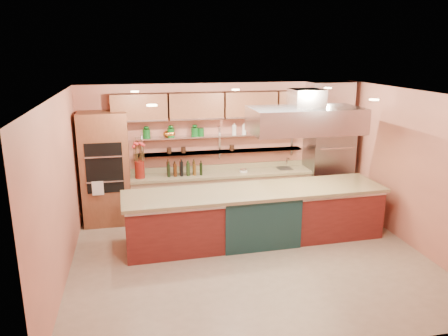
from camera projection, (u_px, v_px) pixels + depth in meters
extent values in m
cube|color=gray|center=(250.00, 259.00, 7.51)|extent=(6.00, 5.00, 0.02)
cube|color=black|center=(253.00, 94.00, 6.78)|extent=(6.00, 5.00, 0.02)
cube|color=#C3735C|center=(222.00, 148.00, 9.50)|extent=(6.00, 0.04, 2.80)
cube|color=#C3735C|center=(312.00, 245.00, 4.78)|extent=(6.00, 0.04, 2.80)
cube|color=#C3735C|center=(59.00, 192.00, 6.55)|extent=(0.04, 5.00, 2.80)
cube|color=#C3735C|center=(415.00, 171.00, 7.73)|extent=(0.04, 5.00, 2.80)
cube|color=brown|center=(106.00, 169.00, 8.79)|extent=(0.95, 0.64, 2.30)
cube|color=gray|center=(328.00, 162.00, 9.72)|extent=(0.95, 0.72, 2.10)
cube|color=tan|center=(222.00, 193.00, 9.46)|extent=(3.84, 0.64, 0.93)
cube|color=silver|center=(220.00, 152.00, 9.39)|extent=(3.60, 0.26, 0.03)
cube|color=silver|center=(220.00, 136.00, 9.29)|extent=(3.60, 0.26, 0.03)
cube|color=brown|center=(223.00, 105.00, 9.09)|extent=(4.60, 0.36, 0.55)
cube|color=silver|center=(305.00, 120.00, 7.84)|extent=(2.00, 1.00, 0.45)
cube|color=#FFE5A5|center=(250.00, 95.00, 6.97)|extent=(4.00, 2.80, 0.02)
cube|color=maroon|center=(255.00, 215.00, 8.13)|extent=(4.77, 1.17, 0.99)
cylinder|color=maroon|center=(140.00, 170.00, 8.90)|extent=(0.26, 0.26, 0.35)
cube|color=black|center=(185.00, 169.00, 9.10)|extent=(0.83, 0.44, 0.25)
cube|color=silver|center=(243.00, 170.00, 9.37)|extent=(0.16, 0.13, 0.08)
cylinder|color=silver|center=(287.00, 163.00, 9.64)|extent=(0.04, 0.04, 0.24)
ellipsoid|color=orange|center=(167.00, 134.00, 9.05)|extent=(0.20, 0.20, 0.13)
cylinder|color=#104E19|center=(201.00, 132.00, 9.18)|extent=(0.16, 0.16, 0.16)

